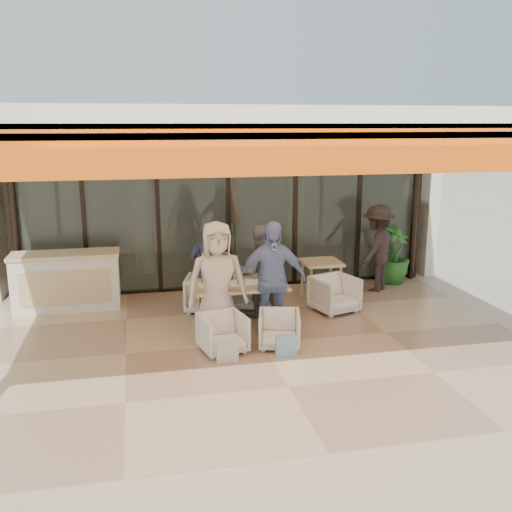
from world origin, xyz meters
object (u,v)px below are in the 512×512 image
Objects in this scene: diner_periwinkle at (271,280)px; chair_near_right at (279,328)px; chair_far_right at (253,289)px; side_table at (321,267)px; dining_table at (239,287)px; standing_woman at (378,249)px; host_counter at (67,281)px; chair_near_left at (223,332)px; diner_grey at (259,272)px; chair_far_left at (206,292)px; diner_cream at (217,282)px; side_chair at (335,293)px; diner_navy at (209,272)px; potted_palm at (393,254)px.

chair_near_right is at bearing -85.00° from diner_periwinkle.
diner_periwinkle reaches higher than chair_far_right.
side_table is (1.34, 2.11, 0.33)m from chair_near_right.
standing_woman reaches higher than dining_table.
host_counter is 3.28m from chair_far_right.
chair_near_left is 1.70m from diner_grey.
chair_far_left is at bearing -13.54° from host_counter.
diner_cream is (2.38, -1.97, 0.39)m from host_counter.
standing_woman is (3.43, 1.91, -0.06)m from diner_cream.
chair_far_right is (0.43, 0.94, -0.33)m from dining_table.
chair_far_left is 0.95× the size of side_table.
host_counter reaches higher than side_table.
host_counter is at bearing 148.31° from side_chair.
chair_near_right is 0.36× the size of standing_woman.
diner_navy is (-0.84, -0.50, 0.49)m from chair_far_right.
chair_far_right is at bearing 140.03° from side_chair.
diner_cream is at bearing -176.53° from side_chair.
host_counter is 2.48× the size of side_table.
potted_palm is at bearing -151.87° from chair_far_left.
potted_palm reaches higher than side_table.
diner_cream is 2.41m from side_chair.
diner_navy is 0.93× the size of diner_periwinkle.
dining_table reaches higher than chair_near_right.
side_table is at bearing -4.60° from host_counter.
diner_navy is (-0.41, 0.44, 0.16)m from dining_table.
chair_far_left is 1.90m from chair_near_left.
side_table is (2.18, 0.21, 0.28)m from chair_far_left.
chair_far_right is (0.84, 0.00, -0.00)m from chair_far_left.
diner_cream is (0.00, -1.40, 0.57)m from chair_far_left.
diner_cream is (0.00, -0.90, 0.07)m from diner_navy.
chair_far_right is (3.22, -0.57, -0.18)m from host_counter.
chair_near_right is at bearing -152.67° from side_chair.
chair_near_left is 0.84m from chair_near_right.
side_chair is (0.00, -0.75, -0.28)m from side_table.
chair_near_right is at bearing 128.48° from chair_far_left.
diner_cream is at bearing -149.36° from potted_palm.
host_counter is 3.19m from dining_table.
diner_navy is at bearing 134.90° from chair_near_right.
side_table is at bearing 71.41° from chair_near_right.
diner_cream is 1.07× the size of standing_woman.
chair_near_left is at bearing 101.47° from diner_navy.
side_table reaches higher than chair_near_right.
host_counter is 4.58m from side_table.
chair_far_right is at bearing -171.27° from side_table.
dining_table is at bearing -146.97° from side_table.
dining_table is at bearing 44.85° from diner_grey.
side_chair is at bearing 20.22° from diner_cream.
chair_near_right is at bearing -37.50° from host_counter.
chair_near_left is (-0.84, -1.90, -0.04)m from chair_far_right.
diner_cream is at bearing -39.63° from host_counter.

